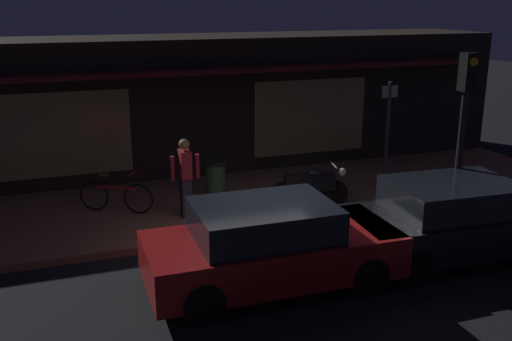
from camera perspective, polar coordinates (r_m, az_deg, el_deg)
The scene contains 11 objects.
ground_plane at distance 10.68m, azimuth 0.91°, elevation -8.68°, with size 60.00×60.00×0.00m, color black.
sidewalk_slab at distance 13.29m, azimuth -3.72°, elevation -3.23°, with size 18.00×4.00×0.15m, color brown.
storefront_building at distance 16.04m, azimuth -7.28°, elevation 6.46°, with size 18.00×3.30×3.60m.
motorcycle at distance 12.71m, azimuth 5.40°, elevation -1.48°, with size 1.68×0.65×0.97m.
bicycle_parked at distance 12.76m, azimuth -13.53°, elevation -2.45°, with size 1.45×0.88×0.91m.
person_bystander at distance 12.08m, azimuth -6.93°, elevation -0.57°, with size 0.61×0.38×1.67m.
sign_post at distance 15.34m, azimuth 12.76°, elevation 4.62°, with size 0.44×0.09×2.40m.
trash_bin at distance 13.12m, azimuth -3.94°, elevation -0.98°, with size 0.48×0.48×0.93m.
traffic_light_pole at distance 11.60m, azimuth 19.63°, elevation 5.25°, with size 0.24×0.33×3.60m.
parked_car_near at distance 9.50m, azimuth 1.36°, elevation -7.34°, with size 4.13×1.85×1.42m.
parked_car_far at distance 11.18m, azimuth 18.94°, elevation -4.55°, with size 4.21×2.02×1.42m.
Camera 1 is at (-3.47, -9.04, 4.52)m, focal length 40.93 mm.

